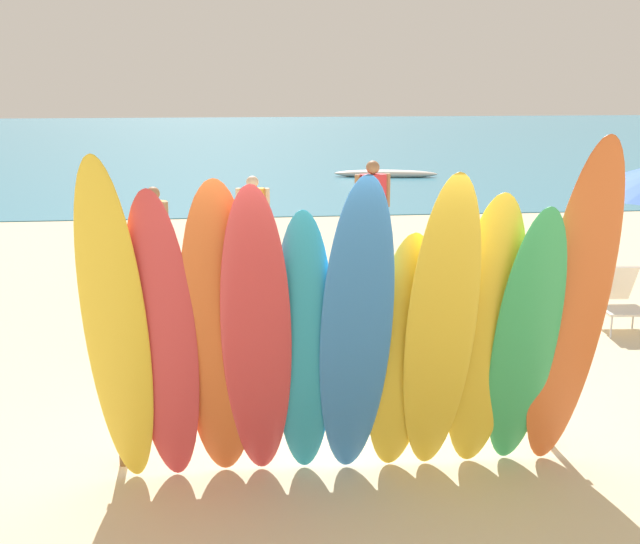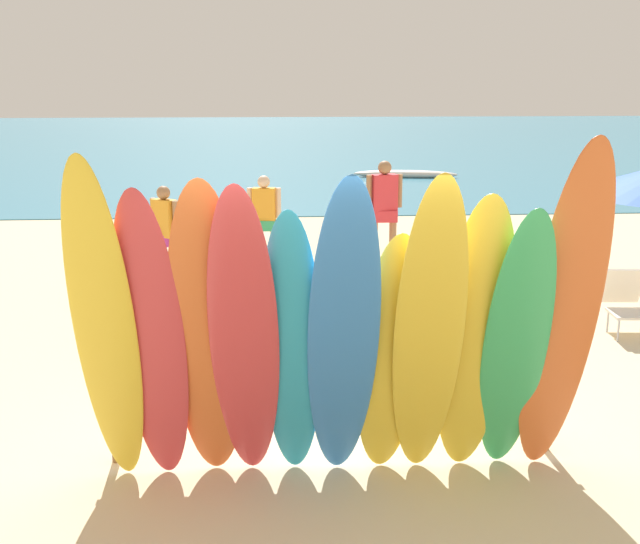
% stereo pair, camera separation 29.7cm
% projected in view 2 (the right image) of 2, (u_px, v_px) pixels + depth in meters
% --- Properties ---
extents(ground, '(60.00, 60.00, 0.00)m').
position_uv_depth(ground, '(290.00, 200.00, 20.43)').
color(ground, beige).
extents(ocean_water, '(60.00, 40.00, 0.02)m').
position_uv_depth(ocean_water, '(280.00, 141.00, 37.41)').
color(ocean_water, teal).
rests_on(ocean_water, ground).
extents(surfboard_rack, '(3.76, 0.07, 0.66)m').
position_uv_depth(surfboard_rack, '(334.00, 396.00, 6.74)').
color(surfboard_rack, brown).
rests_on(surfboard_rack, ground).
extents(surfboard_yellow_0, '(0.54, 0.86, 2.67)m').
position_uv_depth(surfboard_yellow_0, '(105.00, 330.00, 5.89)').
color(surfboard_yellow_0, yellow).
rests_on(surfboard_yellow_0, ground).
extents(surfboard_red_1, '(0.57, 0.75, 2.42)m').
position_uv_depth(surfboard_red_1, '(152.00, 343.00, 5.99)').
color(surfboard_red_1, '#D13D42').
rests_on(surfboard_red_1, ground).
extents(surfboard_orange_2, '(0.59, 0.81, 2.49)m').
position_uv_depth(surfboard_orange_2, '(208.00, 338.00, 6.00)').
color(surfboard_orange_2, orange).
rests_on(surfboard_orange_2, ground).
extents(surfboard_red_3, '(0.58, 0.94, 2.47)m').
position_uv_depth(surfboard_red_3, '(244.00, 341.00, 5.97)').
color(surfboard_red_3, '#D13D42').
rests_on(surfboard_red_3, ground).
extents(surfboard_teal_4, '(0.52, 0.80, 2.27)m').
position_uv_depth(surfboard_teal_4, '(292.00, 350.00, 6.07)').
color(surfboard_teal_4, '#289EC6').
rests_on(surfboard_teal_4, ground).
extents(surfboard_blue_5, '(0.55, 0.91, 2.53)m').
position_uv_depth(surfboard_blue_5, '(344.00, 337.00, 5.97)').
color(surfboard_blue_5, '#337AD1').
rests_on(surfboard_blue_5, ground).
extents(surfboard_yellow_6, '(0.57, 0.64, 2.07)m').
position_uv_depth(surfboard_yellow_6, '(390.00, 358.00, 6.20)').
color(surfboard_yellow_6, yellow).
rests_on(surfboard_yellow_6, ground).
extents(surfboard_yellow_7, '(0.55, 0.89, 2.53)m').
position_uv_depth(surfboard_yellow_7, '(429.00, 335.00, 6.01)').
color(surfboard_yellow_7, yellow).
rests_on(surfboard_yellow_7, ground).
extents(surfboard_yellow_8, '(0.57, 0.66, 2.35)m').
position_uv_depth(surfboard_yellow_8, '(474.00, 340.00, 6.17)').
color(surfboard_yellow_8, yellow).
rests_on(surfboard_yellow_8, ground).
extents(surfboard_green_9, '(0.53, 0.80, 2.27)m').
position_uv_depth(surfboard_green_9, '(516.00, 346.00, 6.16)').
color(surfboard_green_9, '#38B266').
rests_on(surfboard_green_9, ground).
extents(surfboard_orange_10, '(0.63, 0.79, 2.76)m').
position_uv_depth(surfboard_orange_10, '(564.00, 315.00, 6.10)').
color(surfboard_orange_10, orange).
rests_on(surfboard_orange_10, ground).
extents(beachgoer_photographing, '(0.46, 0.39, 1.49)m').
position_uv_depth(beachgoer_photographing, '(165.00, 228.00, 12.27)').
color(beachgoer_photographing, '#9E704C').
rests_on(beachgoer_photographing, ground).
extents(beachgoer_near_rack, '(0.38, 0.50, 1.48)m').
position_uv_depth(beachgoer_near_rack, '(149.00, 294.00, 8.65)').
color(beachgoer_near_rack, brown).
rests_on(beachgoer_near_rack, ground).
extents(beachgoer_by_water, '(0.56, 0.24, 1.49)m').
position_uv_depth(beachgoer_by_water, '(264.00, 213.00, 13.48)').
color(beachgoer_by_water, beige).
rests_on(beachgoer_by_water, ground).
extents(beachgoer_midbeach, '(0.63, 0.30, 1.69)m').
position_uv_depth(beachgoer_midbeach, '(384.00, 203.00, 13.83)').
color(beachgoer_midbeach, '#9E704C').
rests_on(beachgoer_midbeach, ground).
extents(beach_chair_red, '(0.55, 0.76, 0.80)m').
position_uv_depth(beach_chair_red, '(627.00, 299.00, 10.01)').
color(beach_chair_red, '#B7B7BC').
rests_on(beach_chair_red, ground).
extents(distant_boat, '(3.18, 0.97, 0.25)m').
position_uv_depth(distant_boat, '(405.00, 174.00, 24.64)').
color(distant_boat, silver).
rests_on(distant_boat, ground).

